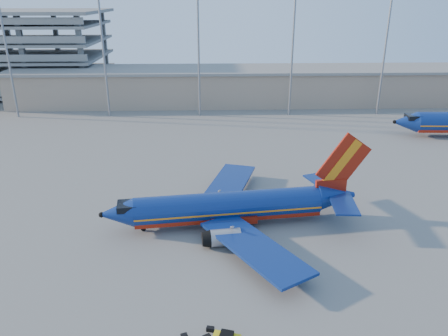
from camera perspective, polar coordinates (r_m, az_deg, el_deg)
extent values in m
plane|color=slate|center=(55.15, 1.25, -5.30)|extent=(220.00, 220.00, 0.00)
cube|color=gray|center=(109.88, 4.89, 10.56)|extent=(120.00, 15.00, 8.00)
cube|color=slate|center=(109.15, 4.96, 12.72)|extent=(122.00, 16.00, 0.60)
cube|color=slate|center=(149.07, -26.15, 13.96)|extent=(1.20, 1.20, 21.00)
cylinder|color=gray|center=(104.57, -26.48, 13.44)|extent=(0.44, 0.44, 28.00)
cylinder|color=gray|center=(98.24, -15.47, 14.48)|extent=(0.44, 0.44, 28.00)
cylinder|color=gray|center=(95.74, -3.34, 15.02)|extent=(0.44, 0.44, 28.00)
cylinder|color=gray|center=(97.37, 8.93, 14.92)|extent=(0.44, 0.44, 28.00)
cylinder|color=gray|center=(102.94, 20.29, 14.24)|extent=(0.44, 0.44, 28.00)
cylinder|color=navy|center=(50.43, 0.56, -4.96)|extent=(21.58, 5.86, 3.29)
cube|color=maroon|center=(50.81, 0.55, -5.81)|extent=(21.50, 5.24, 1.16)
cube|color=orange|center=(50.53, 0.55, -5.19)|extent=(21.58, 5.89, 0.20)
cone|color=navy|center=(50.13, -13.80, -5.82)|extent=(4.11, 3.72, 3.29)
cube|color=black|center=(49.65, -12.56, -4.89)|extent=(2.40, 2.55, 0.71)
cone|color=navy|center=(53.78, 14.36, -3.55)|extent=(4.99, 3.83, 3.29)
cube|color=maroon|center=(53.02, 13.77, -2.44)|extent=(3.77, 0.94, 1.96)
cube|color=maroon|center=(52.35, 15.33, 0.78)|extent=(6.51, 1.07, 7.09)
cube|color=orange|center=(52.28, 15.15, 0.77)|extent=(4.35, 0.90, 5.56)
cube|color=navy|center=(55.98, 12.90, -1.84)|extent=(4.37, 6.25, 0.20)
cube|color=navy|center=(50.95, 15.33, -4.50)|extent=(3.16, 5.90, 0.20)
cube|color=navy|center=(57.95, 0.58, -2.15)|extent=(8.29, 14.48, 0.31)
cube|color=navy|center=(44.35, 3.97, -10.24)|extent=(10.90, 14.10, 0.31)
cube|color=maroon|center=(51.05, 1.05, -6.13)|extent=(5.72, 4.09, 0.89)
cylinder|color=gray|center=(55.00, -1.34, -4.19)|extent=(3.40, 2.24, 1.87)
cylinder|color=gray|center=(46.93, 0.19, -9.06)|extent=(3.40, 2.24, 1.87)
cylinder|color=gray|center=(50.82, -10.49, -7.58)|extent=(0.24, 0.24, 0.98)
cylinder|color=black|center=(50.92, -10.48, -7.78)|extent=(0.59, 0.29, 0.57)
cylinder|color=black|center=(53.59, 1.55, -5.71)|extent=(0.80, 0.58, 0.75)
cylinder|color=black|center=(49.60, 2.53, -8.13)|extent=(0.80, 0.58, 0.75)
cone|color=navy|center=(89.23, 22.58, 5.58)|extent=(4.53, 4.04, 3.83)
cube|color=black|center=(89.50, 23.47, 6.14)|extent=(2.62, 2.81, 0.83)
cube|color=black|center=(34.85, 0.28, -21.12)|extent=(1.25, 1.31, 0.34)
cube|color=black|center=(37.14, -1.80, -20.28)|extent=(0.68, 0.49, 0.36)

